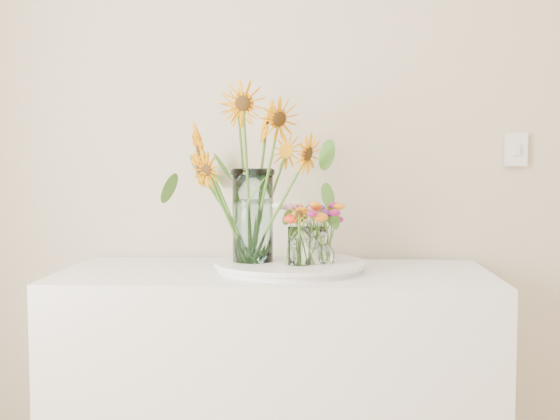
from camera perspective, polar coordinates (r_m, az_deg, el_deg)
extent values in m
cube|color=white|center=(2.41, -0.44, -15.60)|extent=(1.40, 0.60, 0.90)
cylinder|color=white|center=(2.30, 0.79, -4.64)|extent=(0.47, 0.47, 0.02)
cylinder|color=#A9D3D7|center=(2.29, -2.23, -0.48)|extent=(0.16, 0.16, 0.31)
cylinder|color=white|center=(2.22, 1.59, -2.99)|extent=(0.10, 0.10, 0.13)
cylinder|color=white|center=(2.36, 3.13, -2.74)|extent=(0.09, 0.09, 0.11)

